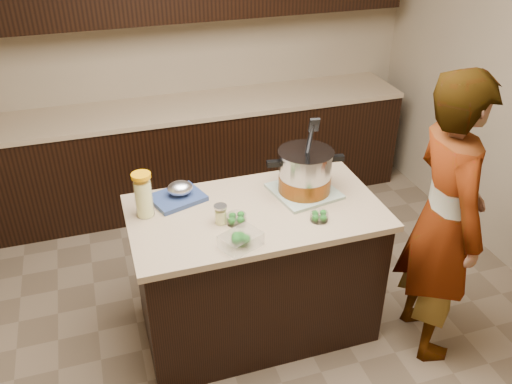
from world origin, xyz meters
The scene contains 13 objects.
ground_plane centered at (0.00, 0.00, 0.00)m, with size 4.00×4.00×0.00m, color brown.
room_shell centered at (0.00, 0.00, 1.71)m, with size 4.04×4.04×2.72m.
back_cabinets centered at (0.00, 1.74, 0.94)m, with size 3.60×0.63×2.33m.
island centered at (0.00, 0.00, 0.45)m, with size 1.46×0.81×0.90m.
dish_towel centered at (0.34, 0.09, 0.91)m, with size 0.36×0.36×0.02m, color #507759.
stock_pot centered at (0.34, 0.09, 1.03)m, with size 0.47×0.37×0.47m.
lemonade_pitcher centered at (-0.61, 0.14, 1.02)m, with size 0.13×0.13×0.26m.
mason_jar centered at (-0.23, -0.07, 0.95)m, with size 0.08×0.08×0.12m.
broccoli_tub_left centered at (-0.14, -0.09, 0.92)m, with size 0.13×0.13×0.05m.
broccoli_tub_right centered at (0.30, -0.21, 0.92)m, with size 0.11×0.11×0.05m.
broccoli_tub_rect centered at (-0.18, -0.31, 0.93)m, with size 0.25×0.22×0.07m.
blue_tray centered at (-0.40, 0.24, 0.94)m, with size 0.35×0.32×0.11m.
person centered at (0.98, -0.41, 0.89)m, with size 0.65×0.43×1.78m, color gray.
Camera 1 is at (-0.80, -2.49, 2.60)m, focal length 38.00 mm.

